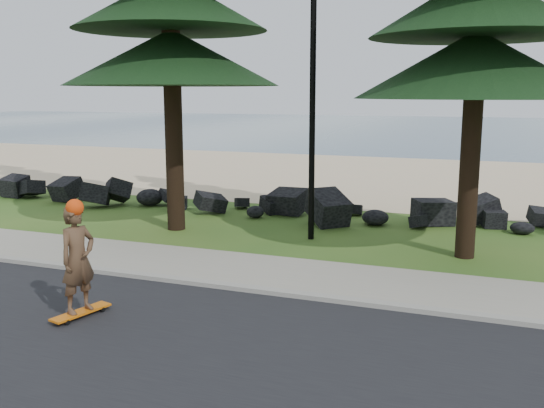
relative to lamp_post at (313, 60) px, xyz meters
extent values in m
plane|color=#2D591C|center=(0.00, -3.20, -4.13)|extent=(160.00, 160.00, 0.00)
cube|color=black|center=(0.00, -7.70, -4.12)|extent=(160.00, 7.00, 0.02)
cube|color=#9A968B|center=(0.00, -4.10, -4.08)|extent=(160.00, 0.20, 0.10)
cube|color=gray|center=(0.00, -3.00, -4.09)|extent=(160.00, 2.00, 0.08)
cube|color=beige|center=(0.00, 11.30, -4.13)|extent=(160.00, 15.00, 0.01)
cube|color=#38576B|center=(0.00, 47.80, -4.13)|extent=(160.00, 58.00, 0.01)
cylinder|color=black|center=(0.00, 0.00, -0.13)|extent=(0.14, 0.14, 8.00)
cube|color=orange|center=(-1.81, -6.15, -4.04)|extent=(0.48, 1.02, 0.03)
imported|color=#523825|center=(-1.81, -6.15, -3.20)|extent=(0.53, 0.68, 1.65)
sphere|color=#E53F0C|center=(-1.81, -6.15, -2.41)|extent=(0.26, 0.26, 0.26)
camera|label=1|loc=(4.05, -13.38, -0.72)|focal=40.00mm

